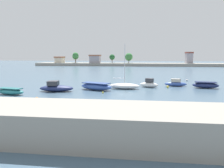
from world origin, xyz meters
name	(u,v)px	position (x,y,z in m)	size (l,w,h in m)	color
ground_plane	(123,109)	(0.00, 0.00, 0.00)	(400.00, 400.00, 0.00)	#476075
seawall_embankment	(114,124)	(0.00, -8.19, 1.08)	(96.39, 5.07, 2.16)	gray
moored_boat_0	(10,91)	(-16.53, 6.18, 0.45)	(4.51, 2.04, 0.94)	teal
moored_boat_1	(56,88)	(-11.09, 9.52, 0.59)	(5.37, 2.46, 1.63)	navy
moored_boat_2	(96,86)	(-5.25, 11.78, 0.57)	(5.95, 3.90, 1.17)	#3856A8
moored_boat_3	(124,86)	(-0.76, 13.38, 0.50)	(5.07, 2.06, 7.36)	white
moored_boat_4	(149,84)	(3.39, 15.67, 0.58)	(3.51, 2.23, 1.58)	white
moored_boat_5	(176,83)	(8.24, 17.65, 0.50)	(3.96, 1.41, 1.34)	#3856A8
moored_boat_6	(206,85)	(12.91, 15.93, 0.52)	(4.45, 2.35, 1.07)	navy
mooring_buoy_0	(180,83)	(9.59, 20.75, 0.21)	(0.43, 0.43, 0.43)	red
mooring_buoy_1	(168,87)	(6.54, 15.37, 0.20)	(0.40, 0.40, 0.40)	yellow
mooring_buoy_2	(103,93)	(-3.62, 8.73, 0.12)	(0.25, 0.25, 0.25)	yellow
mooring_buoy_3	(37,98)	(-11.19, 3.43, 0.16)	(0.31, 0.31, 0.31)	orange
mooring_buoy_4	(187,80)	(12.04, 25.93, 0.22)	(0.43, 0.43, 0.43)	white
distant_shoreline	(130,63)	(-2.93, 93.52, 1.46)	(108.74, 11.86, 7.42)	gray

